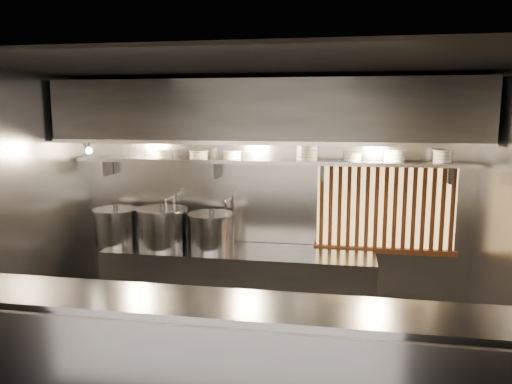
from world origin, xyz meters
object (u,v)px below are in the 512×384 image
(pendant_bulb, at_px, (257,155))
(stock_pot_mid, at_px, (163,227))
(stock_pot_right, at_px, (212,231))
(stock_pot_left, at_px, (116,226))
(heat_lamp, at_px, (87,145))

(pendant_bulb, relative_size, stock_pot_mid, 0.25)
(pendant_bulb, relative_size, stock_pot_right, 0.33)
(pendant_bulb, height_order, stock_pot_mid, pendant_bulb)
(stock_pot_right, bearing_deg, stock_pot_mid, -177.37)
(stock_pot_left, relative_size, stock_pot_mid, 0.90)
(heat_lamp, bearing_deg, stock_pot_mid, 20.95)
(heat_lamp, bearing_deg, stock_pot_left, 63.10)
(pendant_bulb, bearing_deg, heat_lamp, -169.00)
(pendant_bulb, bearing_deg, stock_pot_left, -177.99)
(stock_pot_left, relative_size, stock_pot_right, 1.16)
(heat_lamp, distance_m, pendant_bulb, 1.83)
(heat_lamp, xyz_separation_m, stock_pot_right, (1.29, 0.30, -0.96))
(pendant_bulb, bearing_deg, stock_pot_mid, -176.07)
(heat_lamp, distance_m, stock_pot_right, 1.64)
(stock_pot_mid, bearing_deg, pendant_bulb, 3.93)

